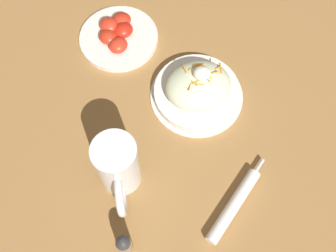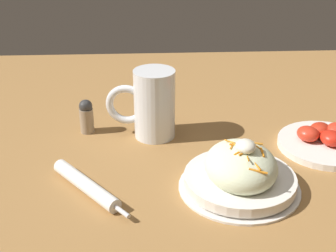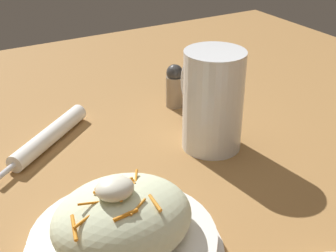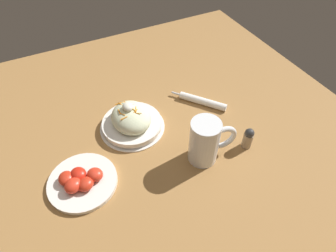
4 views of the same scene
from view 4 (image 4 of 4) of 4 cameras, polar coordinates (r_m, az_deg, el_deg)
name	(u,v)px [view 4 (image 4 of 4)]	position (r m, az deg, el deg)	size (l,w,h in m)	color
ground_plane	(159,141)	(0.95, -1.84, -3.01)	(1.43, 1.43, 0.00)	#9E703D
salad_plate	(132,121)	(0.98, -7.24, 1.07)	(0.22, 0.22, 0.10)	white
beer_mug	(205,143)	(0.86, 7.38, -3.35)	(0.09, 0.15, 0.15)	white
napkin_roll	(202,101)	(1.08, 6.84, 4.93)	(0.18, 0.15, 0.03)	white
tomato_plate	(82,181)	(0.88, -16.81, -10.44)	(0.20, 0.20, 0.05)	white
salt_shaker	(248,138)	(0.94, 15.63, -2.32)	(0.03, 0.03, 0.08)	gray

